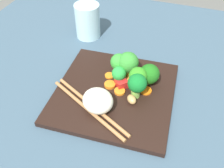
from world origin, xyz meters
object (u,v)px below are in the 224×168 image
Objects in this scene: drinking_glass at (88,21)px; broccoli_floret_5 at (117,73)px; chopstick_pair at (90,107)px; carrot_slice_0 at (142,75)px; rice_mound at (98,101)px; square_plate at (115,93)px.

broccoli_floret_5 is at bearing 39.81° from drinking_glass.
chopstick_pair is 2.09× the size of drinking_glass.
broccoli_floret_5 reaches higher than carrot_slice_0.
rice_mound is 0.32× the size of chopstick_pair.
chopstick_pair is at bearing -70.93° from rice_mound.
broccoli_floret_5 is at bearing -54.47° from carrot_slice_0.
carrot_slice_0 is at bearing 153.90° from rice_mound.
carrot_slice_0 is 26.89cm from drinking_glass.
rice_mound is 10.08cm from broccoli_floret_5.
carrot_slice_0 is at bearing 145.31° from square_plate.
rice_mound is 3.34× the size of carrot_slice_0.
chopstick_pair is (14.66, -8.76, 0.07)cm from carrot_slice_0.
broccoli_floret_5 is at bearing 100.35° from chopstick_pair.
broccoli_floret_5 is (-10.00, 1.25, 0.17)cm from rice_mound.
chopstick_pair reaches higher than carrot_slice_0.
rice_mound reaches higher than chopstick_pair.
carrot_slice_0 is at bearing 54.75° from drinking_glass.
rice_mound is at bearing -26.10° from carrot_slice_0.
square_plate is 5.97× the size of broccoli_floret_5.
square_plate is at bearing 8.17° from broccoli_floret_5.
broccoli_floret_5 reaches higher than square_plate.
chopstick_pair reaches higher than square_plate.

